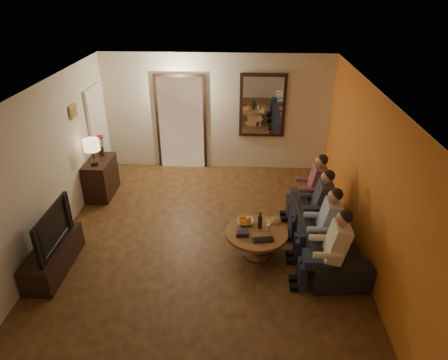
# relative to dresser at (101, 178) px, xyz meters

# --- Properties ---
(floor) EXTENTS (5.00, 6.00, 0.01)m
(floor) POSITION_rel_dresser_xyz_m (2.25, -1.55, -0.38)
(floor) COLOR #3B210F
(floor) RESTS_ON ground
(ceiling) EXTENTS (5.00, 6.00, 0.01)m
(ceiling) POSITION_rel_dresser_xyz_m (2.25, -1.55, 2.22)
(ceiling) COLOR white
(ceiling) RESTS_ON back_wall
(back_wall) EXTENTS (5.00, 0.02, 2.60)m
(back_wall) POSITION_rel_dresser_xyz_m (2.25, 1.45, 0.92)
(back_wall) COLOR beige
(back_wall) RESTS_ON floor
(front_wall) EXTENTS (5.00, 0.02, 2.60)m
(front_wall) POSITION_rel_dresser_xyz_m (2.25, -4.55, 0.92)
(front_wall) COLOR beige
(front_wall) RESTS_ON floor
(left_wall) EXTENTS (0.02, 6.00, 2.60)m
(left_wall) POSITION_rel_dresser_xyz_m (-0.25, -1.55, 0.92)
(left_wall) COLOR beige
(left_wall) RESTS_ON floor
(right_wall) EXTENTS (0.02, 6.00, 2.60)m
(right_wall) POSITION_rel_dresser_xyz_m (4.75, -1.55, 0.92)
(right_wall) COLOR beige
(right_wall) RESTS_ON floor
(orange_accent) EXTENTS (0.01, 6.00, 2.60)m
(orange_accent) POSITION_rel_dresser_xyz_m (4.74, -1.55, 0.92)
(orange_accent) COLOR orange
(orange_accent) RESTS_ON right_wall
(kitchen_doorway) EXTENTS (1.00, 0.06, 2.10)m
(kitchen_doorway) POSITION_rel_dresser_xyz_m (1.45, 1.43, 0.67)
(kitchen_doorway) COLOR #FFE0A5
(kitchen_doorway) RESTS_ON floor
(door_trim) EXTENTS (1.12, 0.04, 2.22)m
(door_trim) POSITION_rel_dresser_xyz_m (1.45, 1.42, 0.67)
(door_trim) COLOR black
(door_trim) RESTS_ON floor
(fridge_glimpse) EXTENTS (0.45, 0.03, 1.70)m
(fridge_glimpse) POSITION_rel_dresser_xyz_m (1.70, 1.44, 0.52)
(fridge_glimpse) COLOR silver
(fridge_glimpse) RESTS_ON floor
(mirror_frame) EXTENTS (1.00, 0.05, 1.40)m
(mirror_frame) POSITION_rel_dresser_xyz_m (3.25, 1.41, 1.12)
(mirror_frame) COLOR black
(mirror_frame) RESTS_ON back_wall
(mirror_glass) EXTENTS (0.86, 0.02, 1.26)m
(mirror_glass) POSITION_rel_dresser_xyz_m (3.25, 1.38, 1.12)
(mirror_glass) COLOR white
(mirror_glass) RESTS_ON back_wall
(white_door) EXTENTS (0.06, 0.85, 2.04)m
(white_door) POSITION_rel_dresser_xyz_m (-0.21, 0.75, 0.64)
(white_door) COLOR white
(white_door) RESTS_ON floor
(framed_art) EXTENTS (0.03, 0.28, 0.24)m
(framed_art) POSITION_rel_dresser_xyz_m (-0.22, -0.25, 1.47)
(framed_art) COLOR #B28C33
(framed_art) RESTS_ON left_wall
(art_canvas) EXTENTS (0.01, 0.22, 0.18)m
(art_canvas) POSITION_rel_dresser_xyz_m (-0.21, -0.25, 1.47)
(art_canvas) COLOR brown
(art_canvas) RESTS_ON left_wall
(dresser) EXTENTS (0.45, 0.87, 0.77)m
(dresser) POSITION_rel_dresser_xyz_m (0.00, 0.00, 0.00)
(dresser) COLOR black
(dresser) RESTS_ON floor
(table_lamp) EXTENTS (0.30, 0.30, 0.54)m
(table_lamp) POSITION_rel_dresser_xyz_m (0.00, -0.22, 0.65)
(table_lamp) COLOR beige
(table_lamp) RESTS_ON dresser
(flower_vase) EXTENTS (0.14, 0.14, 0.44)m
(flower_vase) POSITION_rel_dresser_xyz_m (0.00, 0.22, 0.60)
(flower_vase) COLOR red
(flower_vase) RESTS_ON dresser
(tv_stand) EXTENTS (0.45, 1.30, 0.43)m
(tv_stand) POSITION_rel_dresser_xyz_m (0.00, -2.33, -0.17)
(tv_stand) COLOR black
(tv_stand) RESTS_ON floor
(tv) EXTENTS (1.10, 0.14, 0.63)m
(tv) POSITION_rel_dresser_xyz_m (0.00, -2.33, 0.36)
(tv) COLOR black
(tv) RESTS_ON tv_stand
(sofa) EXTENTS (2.26, 1.07, 0.64)m
(sofa) POSITION_rel_dresser_xyz_m (4.20, -1.61, -0.07)
(sofa) COLOR black
(sofa) RESTS_ON floor
(person_a) EXTENTS (0.60, 0.40, 1.20)m
(person_a) POSITION_rel_dresser_xyz_m (4.10, -2.51, 0.22)
(person_a) COLOR tan
(person_a) RESTS_ON sofa
(person_b) EXTENTS (0.60, 0.40, 1.20)m
(person_b) POSITION_rel_dresser_xyz_m (4.10, -1.91, 0.22)
(person_b) COLOR tan
(person_b) RESTS_ON sofa
(person_c) EXTENTS (0.60, 0.40, 1.20)m
(person_c) POSITION_rel_dresser_xyz_m (4.10, -1.31, 0.22)
(person_c) COLOR tan
(person_c) RESTS_ON sofa
(person_d) EXTENTS (0.60, 0.40, 1.20)m
(person_d) POSITION_rel_dresser_xyz_m (4.10, -0.71, 0.22)
(person_d) COLOR tan
(person_d) RESTS_ON sofa
(dog) EXTENTS (0.60, 0.34, 0.56)m
(dog) POSITION_rel_dresser_xyz_m (3.19, -1.57, -0.10)
(dog) COLOR #A87D4D
(dog) RESTS_ON floor
(coffee_table) EXTENTS (1.22, 1.22, 0.45)m
(coffee_table) POSITION_rel_dresser_xyz_m (3.09, -1.82, -0.16)
(coffee_table) COLOR brown
(coffee_table) RESTS_ON floor
(bowl) EXTENTS (0.26, 0.26, 0.06)m
(bowl) POSITION_rel_dresser_xyz_m (2.91, -1.60, 0.10)
(bowl) COLOR white
(bowl) RESTS_ON coffee_table
(oranges) EXTENTS (0.20, 0.20, 0.08)m
(oranges) POSITION_rel_dresser_xyz_m (2.91, -1.60, 0.17)
(oranges) COLOR orange
(oranges) RESTS_ON bowl
(wine_bottle) EXTENTS (0.07, 0.07, 0.31)m
(wine_bottle) POSITION_rel_dresser_xyz_m (3.14, -1.72, 0.22)
(wine_bottle) COLOR black
(wine_bottle) RESTS_ON coffee_table
(wine_glass) EXTENTS (0.06, 0.06, 0.10)m
(wine_glass) POSITION_rel_dresser_xyz_m (3.27, -1.77, 0.12)
(wine_glass) COLOR silver
(wine_glass) RESTS_ON coffee_table
(book_stack) EXTENTS (0.20, 0.15, 0.07)m
(book_stack) POSITION_rel_dresser_xyz_m (2.87, -1.92, 0.10)
(book_stack) COLOR black
(book_stack) RESTS_ON coffee_table
(laptop) EXTENTS (0.36, 0.27, 0.03)m
(laptop) POSITION_rel_dresser_xyz_m (3.19, -2.10, 0.08)
(laptop) COLOR black
(laptop) RESTS_ON coffee_table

